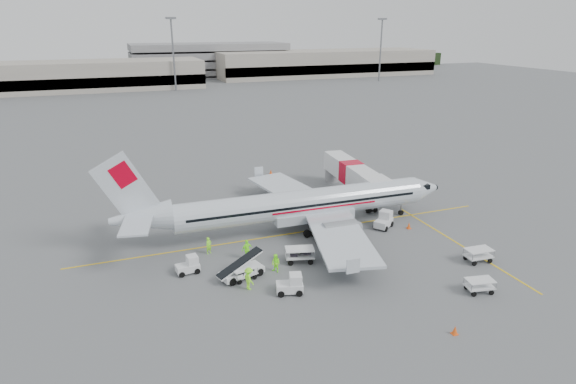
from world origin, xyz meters
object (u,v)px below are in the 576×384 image
jet_bridge (351,179)px  tug_fore (384,220)px  belt_loader (242,263)px  tug_aft (187,265)px  aircraft (303,186)px  tug_mid (290,284)px

jet_bridge → tug_fore: jet_bridge is taller
belt_loader → tug_aft: (-4.17, 2.32, -0.58)m
tug_aft → aircraft: bearing=16.0°
aircraft → tug_fore: bearing=-16.9°
aircraft → jet_bridge: aircraft is taller
belt_loader → tug_fore: size_ratio=2.19×
tug_fore → tug_mid: tug_fore is taller
aircraft → tug_aft: bearing=-156.5°
aircraft → tug_mid: (-5.79, -11.34, -3.98)m
jet_bridge → belt_loader: jet_bridge is taller
jet_bridge → belt_loader: size_ratio=3.32×
aircraft → belt_loader: (-8.65, -7.52, -3.45)m
jet_bridge → tug_mid: size_ratio=7.80×
belt_loader → tug_aft: bearing=134.4°
jet_bridge → tug_mid: bearing=-125.3°
belt_loader → tug_mid: size_ratio=2.35×
aircraft → tug_aft: (-12.82, -5.19, -4.03)m
aircraft → tug_mid: aircraft is taller
aircraft → tug_aft: 14.41m
aircraft → belt_loader: bearing=-137.6°
aircraft → tug_aft: aircraft is taller
belt_loader → tug_aft: 4.81m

